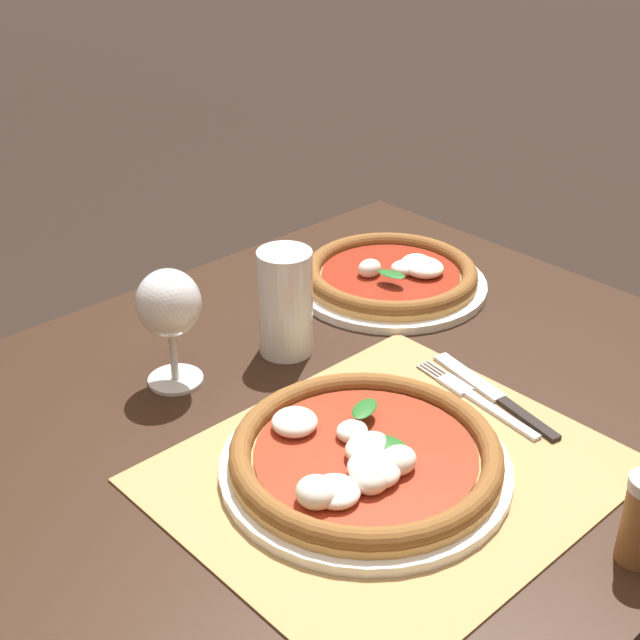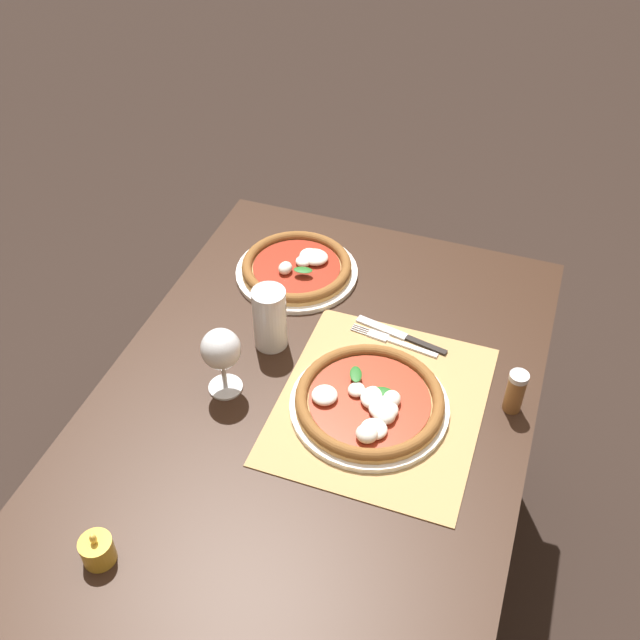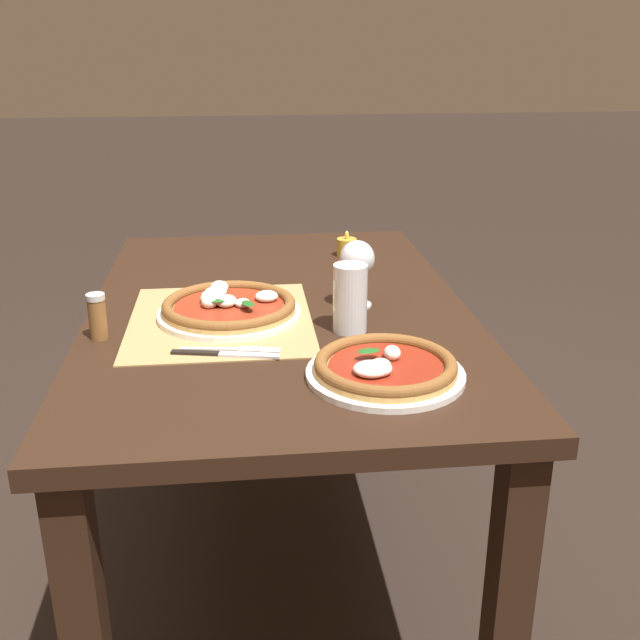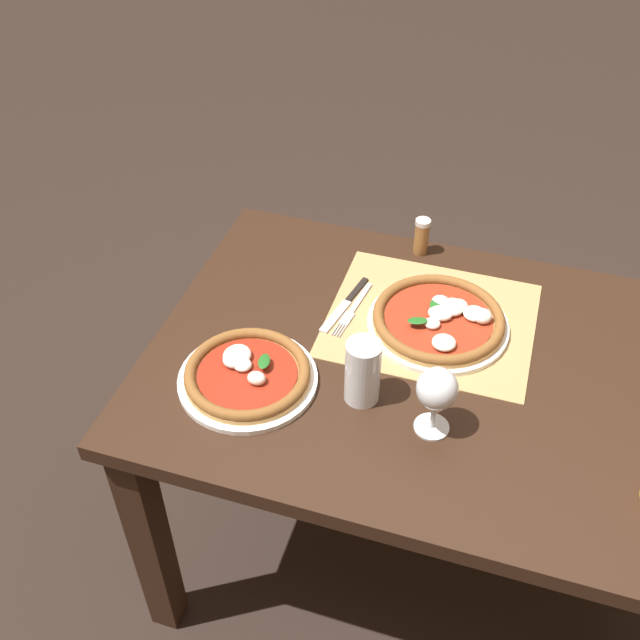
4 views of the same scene
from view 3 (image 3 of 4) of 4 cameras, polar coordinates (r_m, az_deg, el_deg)
ground_plane at (r=2.10m, az=-2.74°, el=-18.21°), size 24.00×24.00×0.00m
dining_table at (r=1.77m, az=-3.09°, el=-2.09°), size 1.32×0.86×0.74m
paper_placemat at (r=1.65m, az=-7.57°, el=0.01°), size 0.46×0.40×0.00m
pizza_near at (r=1.67m, az=-6.96°, el=1.00°), size 0.32×0.32×0.05m
pizza_far at (r=1.37m, az=4.97°, el=-3.65°), size 0.29×0.29×0.05m
wine_glass at (r=1.70m, az=2.85°, el=4.45°), size 0.08×0.08×0.16m
pint_glass at (r=1.56m, az=2.31°, el=1.57°), size 0.07×0.07×0.15m
fork at (r=1.49m, az=-6.76°, el=-2.24°), size 0.04×0.20×0.00m
knife at (r=1.47m, az=-7.20°, el=-2.60°), size 0.06×0.21×0.01m
votive_candle at (r=2.12m, az=2.04°, el=5.52°), size 0.06×0.06×0.07m
pepper_shaker at (r=1.59m, az=-16.60°, el=0.27°), size 0.04×0.04×0.10m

